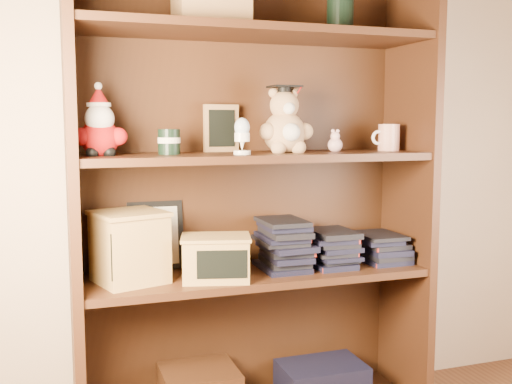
% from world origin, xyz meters
% --- Properties ---
extents(bookcase, '(1.20, 0.35, 1.60)m').
position_xyz_m(bookcase, '(0.12, 1.36, 0.78)').
color(bookcase, '#3D2111').
rests_on(bookcase, ground).
extents(shelf_lower, '(1.14, 0.33, 0.02)m').
position_xyz_m(shelf_lower, '(0.12, 1.30, 0.54)').
color(shelf_lower, '#3D2111').
rests_on(shelf_lower, ground).
extents(shelf_upper, '(1.14, 0.33, 0.02)m').
position_xyz_m(shelf_upper, '(0.12, 1.30, 0.94)').
color(shelf_upper, '#3D2111').
rests_on(shelf_upper, ground).
extents(santa_plush, '(0.16, 0.12, 0.23)m').
position_xyz_m(santa_plush, '(-0.38, 1.30, 1.03)').
color(santa_plush, '#A50F0F').
rests_on(santa_plush, shelf_upper).
extents(teachers_tin, '(0.07, 0.07, 0.08)m').
position_xyz_m(teachers_tin, '(-0.17, 1.30, 0.99)').
color(teachers_tin, black).
rests_on(teachers_tin, shelf_upper).
extents(chalkboard_plaque, '(0.13, 0.07, 0.16)m').
position_xyz_m(chalkboard_plaque, '(0.03, 1.42, 1.03)').
color(chalkboard_plaque, '#9E7547').
rests_on(chalkboard_plaque, shelf_upper).
extents(egg_cup, '(0.05, 0.05, 0.12)m').
position_xyz_m(egg_cup, '(0.05, 1.23, 1.01)').
color(egg_cup, white).
rests_on(egg_cup, shelf_upper).
extents(grad_teddy_bear, '(0.19, 0.16, 0.23)m').
position_xyz_m(grad_teddy_bear, '(0.22, 1.30, 1.04)').
color(grad_teddy_bear, tan).
rests_on(grad_teddy_bear, shelf_upper).
extents(pink_figurine, '(0.05, 0.05, 0.08)m').
position_xyz_m(pink_figurine, '(0.41, 1.30, 0.98)').
color(pink_figurine, beige).
rests_on(pink_figurine, shelf_upper).
extents(teacher_mug, '(0.11, 0.08, 0.09)m').
position_xyz_m(teacher_mug, '(0.62, 1.30, 1.00)').
color(teacher_mug, silver).
rests_on(teacher_mug, shelf_upper).
extents(certificate_frame, '(0.19, 0.05, 0.23)m').
position_xyz_m(certificate_frame, '(-0.19, 1.44, 0.67)').
color(certificate_frame, black).
rests_on(certificate_frame, shelf_lower).
extents(treats_box, '(0.26, 0.26, 0.22)m').
position_xyz_m(treats_box, '(-0.30, 1.30, 0.66)').
color(treats_box, tan).
rests_on(treats_box, shelf_lower).
extents(pencils_box, '(0.25, 0.20, 0.14)m').
position_xyz_m(pencils_box, '(-0.04, 1.24, 0.62)').
color(pencils_box, tan).
rests_on(pencils_box, shelf_lower).
extents(book_stack_left, '(0.14, 0.20, 0.16)m').
position_xyz_m(book_stack_left, '(0.22, 1.30, 0.63)').
color(book_stack_left, black).
rests_on(book_stack_left, shelf_lower).
extents(book_stack_mid, '(0.14, 0.20, 0.13)m').
position_xyz_m(book_stack_mid, '(0.40, 1.30, 0.61)').
color(book_stack_mid, black).
rests_on(book_stack_mid, shelf_lower).
extents(book_stack_right, '(0.14, 0.20, 0.10)m').
position_xyz_m(book_stack_right, '(0.59, 1.30, 0.60)').
color(book_stack_right, black).
rests_on(book_stack_right, shelf_lower).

